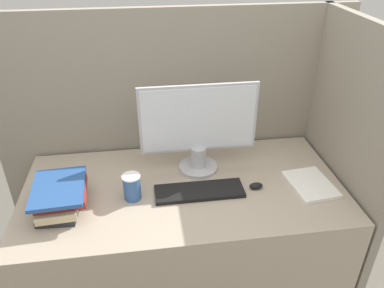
# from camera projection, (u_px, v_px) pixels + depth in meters

# --- Properties ---
(cubicle_panel_rear) EXTENTS (2.01, 0.04, 1.55)m
(cubicle_panel_rear) POSITION_uv_depth(u_px,v_px,m) (175.00, 140.00, 2.26)
(cubicle_panel_rear) COLOR gray
(cubicle_panel_rear) RESTS_ON ground_plane
(cubicle_panel_right) EXTENTS (0.04, 0.86, 1.55)m
(cubicle_panel_right) POSITION_uv_depth(u_px,v_px,m) (338.00, 167.00, 2.01)
(cubicle_panel_right) COLOR gray
(cubicle_panel_right) RESTS_ON ground_plane
(desk) EXTENTS (1.61, 0.80, 0.75)m
(desk) POSITION_uv_depth(u_px,v_px,m) (184.00, 241.00, 2.08)
(desk) COLOR tan
(desk) RESTS_ON ground_plane
(monitor) EXTENTS (0.60, 0.21, 0.48)m
(monitor) POSITION_uv_depth(u_px,v_px,m) (199.00, 130.00, 1.91)
(monitor) COLOR #B7B7BC
(monitor) RESTS_ON desk
(keyboard) EXTENTS (0.44, 0.14, 0.02)m
(keyboard) POSITION_uv_depth(u_px,v_px,m) (199.00, 191.00, 1.84)
(keyboard) COLOR black
(keyboard) RESTS_ON desk
(mouse) EXTENTS (0.07, 0.04, 0.03)m
(mouse) POSITION_uv_depth(u_px,v_px,m) (256.00, 186.00, 1.87)
(mouse) COLOR black
(mouse) RESTS_ON desk
(coffee_cup) EXTENTS (0.09, 0.09, 0.13)m
(coffee_cup) POSITION_uv_depth(u_px,v_px,m) (132.00, 187.00, 1.78)
(coffee_cup) COLOR #335999
(coffee_cup) RESTS_ON desk
(book_stack) EXTENTS (0.25, 0.32, 0.13)m
(book_stack) POSITION_uv_depth(u_px,v_px,m) (60.00, 196.00, 1.72)
(book_stack) COLOR #262628
(book_stack) RESTS_ON desk
(paper_pile) EXTENTS (0.23, 0.28, 0.02)m
(paper_pile) POSITION_uv_depth(u_px,v_px,m) (310.00, 184.00, 1.89)
(paper_pile) COLOR white
(paper_pile) RESTS_ON desk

